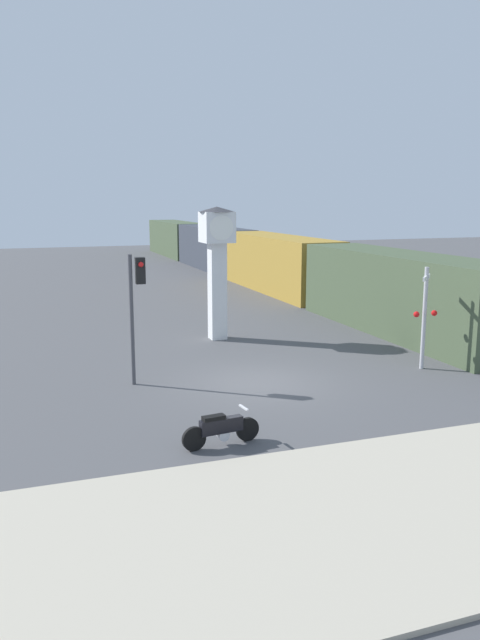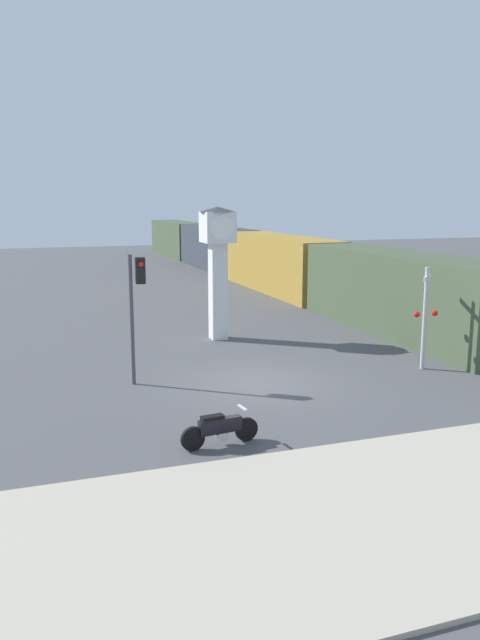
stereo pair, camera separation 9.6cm
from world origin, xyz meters
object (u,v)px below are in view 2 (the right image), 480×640
traffic_light (136,295)px  railroad_crossing_signal (425,314)px  clock_tower (218,252)px  motorcycle (220,429)px  freight_train (244,255)px

traffic_light → railroad_crossing_signal: size_ratio=1.17×
clock_tower → motorcycle: bearing=-107.1°
motorcycle → railroad_crossing_signal: size_ratio=0.56×
motorcycle → traffic_light: (-0.89, 5.56, 2.36)m
railroad_crossing_signal → motorcycle: bearing=-154.0°
freight_train → railroad_crossing_signal: (-2.60, -25.27, 0.19)m
freight_train → traffic_light: bearing=-116.6°
freight_train → railroad_crossing_signal: size_ratio=15.36×
motorcycle → traffic_light: bearing=92.3°
clock_tower → traffic_light: bearing=-128.7°
motorcycle → freight_train: (11.05, 29.40, 1.29)m
motorcycle → clock_tower: size_ratio=0.36×
traffic_light → freight_train: bearing=63.4°
clock_tower → traffic_light: 6.81m
motorcycle → railroad_crossing_signal: 9.52m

